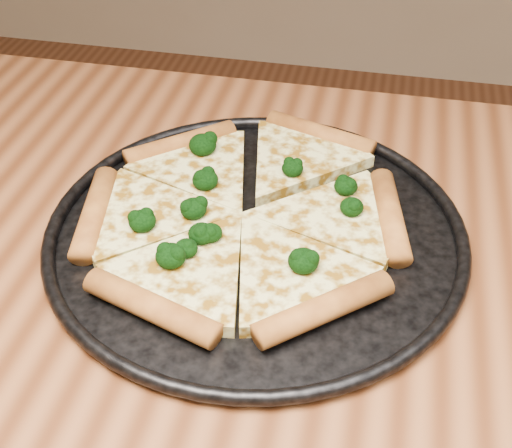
# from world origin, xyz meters

# --- Properties ---
(dining_table) EXTENTS (1.20, 0.90, 0.75)m
(dining_table) POSITION_xyz_m (0.00, 0.00, 0.66)
(dining_table) COLOR brown
(dining_table) RESTS_ON ground
(pizza_pan) EXTENTS (0.40, 0.40, 0.02)m
(pizza_pan) POSITION_xyz_m (-0.04, 0.14, 0.76)
(pizza_pan) COLOR black
(pizza_pan) RESTS_ON dining_table
(pizza) EXTENTS (0.33, 0.36, 0.02)m
(pizza) POSITION_xyz_m (-0.05, 0.15, 0.77)
(pizza) COLOR #F0EB93
(pizza) RESTS_ON pizza_pan
(broccoli_florets) EXTENTS (0.21, 0.21, 0.02)m
(broccoli_florets) POSITION_xyz_m (-0.07, 0.14, 0.78)
(broccoli_florets) COLOR black
(broccoli_florets) RESTS_ON pizza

